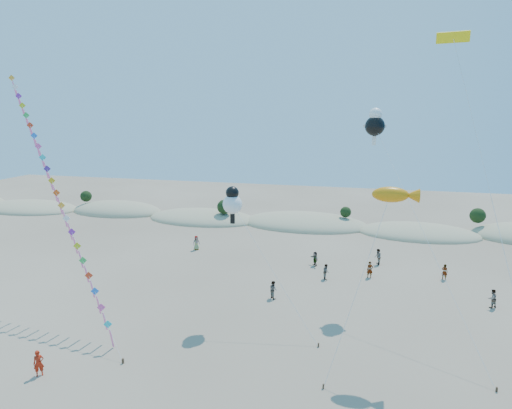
# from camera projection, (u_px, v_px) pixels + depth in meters

# --- Properties ---
(dune_ridge) EXTENTS (145.30, 11.49, 5.57)m
(dune_ridge) POSITION_uv_depth(u_px,v_px,m) (311.00, 224.00, 63.90)
(dune_ridge) COLOR tan
(dune_ridge) RESTS_ON ground
(kite_train) EXTENTS (19.64, 14.01, 20.46)m
(kite_train) POSITION_uv_depth(u_px,v_px,m) (53.00, 183.00, 35.98)
(kite_train) COLOR #3F2D1E
(kite_train) RESTS_ON ground
(fish_kite) EXTENTS (5.35, 5.90, 11.78)m
(fish_kite) POSITION_uv_depth(u_px,v_px,m) (396.00, 195.00, 27.88)
(fish_kite) COLOR #3F2D1E
(fish_kite) RESTS_ON ground
(cartoon_kite_low) EXTENTS (8.33, 4.53, 10.81)m
(cartoon_kite_low) POSITION_uv_depth(u_px,v_px,m) (232.00, 202.00, 34.02)
(cartoon_kite_low) COLOR #3F2D1E
(cartoon_kite_low) RESTS_ON ground
(cartoon_kite_high) EXTENTS (8.73, 14.56, 16.93)m
(cartoon_kite_high) POSITION_uv_depth(u_px,v_px,m) (375.00, 124.00, 37.29)
(cartoon_kite_high) COLOR #3F2D1E
(cartoon_kite_high) RESTS_ON ground
(parafoil_kite) EXTENTS (5.16, 12.77, 21.46)m
(parafoil_kite) POSITION_uv_depth(u_px,v_px,m) (456.00, 48.00, 26.37)
(parafoil_kite) COLOR #3F2D1E
(parafoil_kite) RESTS_ON ground
(flyer_foreground) EXTENTS (0.75, 0.72, 1.72)m
(flyer_foreground) POSITION_uv_depth(u_px,v_px,m) (39.00, 363.00, 27.24)
(flyer_foreground) COLOR #AC200D
(flyer_foreground) RESTS_ON ground
(beachgoers) EXTENTS (39.22, 12.44, 1.79)m
(beachgoers) POSITION_uv_depth(u_px,v_px,m) (361.00, 268.00, 44.11)
(beachgoers) COLOR slate
(beachgoers) RESTS_ON ground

